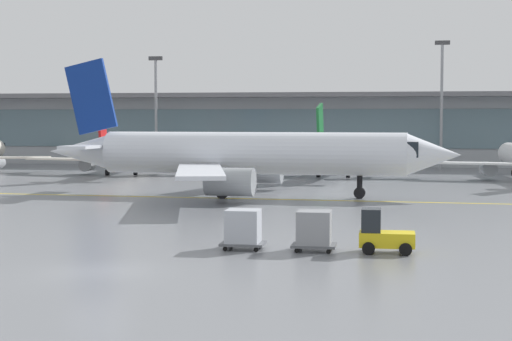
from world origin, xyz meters
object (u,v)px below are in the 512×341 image
Objects in this scene: taxiing_regional_jet at (248,154)px; cargo_dolly_lead at (314,229)px; gate_airplane_3 at (335,155)px; apron_light_mast_1 at (156,107)px; gate_airplane_2 at (123,154)px; apron_light_mast_2 at (442,100)px; cargo_dolly_trailing at (243,228)px; baggage_tug at (382,234)px.

taxiing_regional_jet is 16.25× the size of cargo_dolly_lead.
gate_airplane_3 is 1.66× the size of apron_light_mast_1.
gate_airplane_2 is 38.97m from apron_light_mast_2.
gate_airplane_2 is 54.50m from cargo_dolly_trailing.
gate_airplane_2 is 0.69× the size of taxiing_regional_jet.
gate_airplane_2 and gate_airplane_3 have the same top height.
taxiing_regional_jet is at bearing 171.87° from gate_airplane_3.
apron_light_mast_2 is at bearing 78.44° from cargo_dolly_trailing.
gate_airplane_2 is 15.11m from apron_light_mast_1.
gate_airplane_3 is at bearing 96.34° from baggage_tug.
gate_airplane_2 is 56.01m from cargo_dolly_lead.
cargo_dolly_trailing is at bearing 180.00° from baggage_tug.
taxiing_regional_jet is 41.58m from apron_light_mast_1.
taxiing_regional_jet is at bearing -114.80° from apron_light_mast_2.
apron_light_mast_1 is 35.86m from apron_light_mast_2.
taxiing_regional_jet is 2.18× the size of apron_light_mast_2.
gate_airplane_3 is 49.96m from cargo_dolly_trailing.
gate_airplane_3 is at bearing -129.79° from apron_light_mast_2.
gate_airplane_3 reaches higher than baggage_tug.
apron_light_mast_2 reaches higher than gate_airplane_3.
taxiing_regional_jet reaches higher than gate_airplane_3.
gate_airplane_3 reaches higher than cargo_dolly_lead.
taxiing_regional_jet is 2.41× the size of apron_light_mast_1.
apron_light_mast_1 reaches higher than taxiing_regional_jet.
apron_light_mast_2 reaches higher than apron_light_mast_1.
apron_light_mast_1 is (-23.90, 13.72, 5.44)m from gate_airplane_3.
gate_airplane_2 reaches higher than cargo_dolly_lead.
apron_light_mast_2 is (12.93, 64.29, 7.49)m from cargo_dolly_trailing.
gate_airplane_2 is 57.58m from baggage_tug.
cargo_dolly_lead is at bearing -0.00° from cargo_dolly_trailing.
cargo_dolly_lead is at bearing -157.76° from gate_airplane_2.
cargo_dolly_lead is 3.46m from cargo_dolly_trailing.
gate_airplane_3 is 11.20× the size of cargo_dolly_lead.
cargo_dolly_lead is (2.48, -49.93, -1.29)m from gate_airplane_3.
baggage_tug is 0.17× the size of apron_light_mast_2.
cargo_dolly_trailing is at bearing -70.20° from apron_light_mast_1.
cargo_dolly_trailing is 0.13× the size of apron_light_mast_2.
cargo_dolly_lead is (7.91, -26.65, -2.35)m from taxiing_regional_jet.
gate_airplane_3 is 11.20× the size of cargo_dolly_trailing.
apron_light_mast_1 is (-22.92, 63.66, 6.72)m from cargo_dolly_trailing.
apron_light_mast_1 is at bearing 112.32° from cargo_dolly_lead.
cargo_dolly_lead is at bearing -67.49° from apron_light_mast_1.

